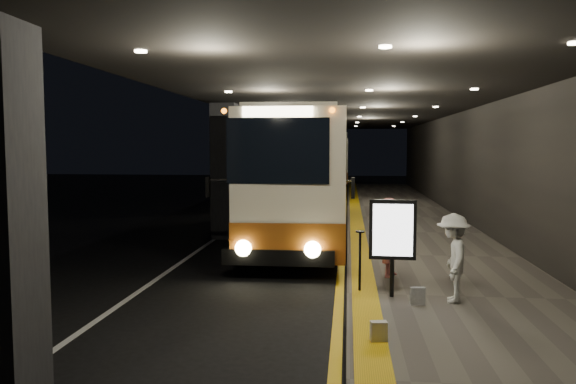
{
  "coord_description": "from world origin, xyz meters",
  "views": [
    {
      "loc": [
        2.5,
        -13.98,
        3.0
      ],
      "look_at": [
        0.78,
        2.07,
        1.7
      ],
      "focal_mm": 35.0,
      "sensor_mm": 36.0,
      "label": 1
    }
  ],
  "objects_px": {
    "passenger_boarding": "(391,237)",
    "bag_plain": "(379,331)",
    "stanchion_post": "(360,261)",
    "coach_second": "(319,165)",
    "coach_main": "(301,182)",
    "bag_polka": "(418,296)",
    "info_sign": "(393,232)",
    "coach_third": "(328,163)",
    "passenger_waiting_white": "(453,258)"
  },
  "relations": [
    {
      "from": "coach_main",
      "to": "passenger_boarding",
      "type": "distance_m",
      "value": 6.39
    },
    {
      "from": "coach_second",
      "to": "passenger_waiting_white",
      "type": "distance_m",
      "value": 23.48
    },
    {
      "from": "info_sign",
      "to": "stanchion_post",
      "type": "distance_m",
      "value": 0.97
    },
    {
      "from": "bag_polka",
      "to": "stanchion_post",
      "type": "xyz_separation_m",
      "value": [
        -1.02,
        0.86,
        0.44
      ]
    },
    {
      "from": "passenger_boarding",
      "to": "info_sign",
      "type": "bearing_deg",
      "value": -171.01
    },
    {
      "from": "bag_polka",
      "to": "stanchion_post",
      "type": "relative_size",
      "value": 0.27
    },
    {
      "from": "coach_main",
      "to": "bag_polka",
      "type": "xyz_separation_m",
      "value": [
        2.79,
        -8.08,
        -1.56
      ]
    },
    {
      "from": "coach_third",
      "to": "passenger_boarding",
      "type": "distance_m",
      "value": 32.42
    },
    {
      "from": "passenger_waiting_white",
      "to": "bag_plain",
      "type": "relative_size",
      "value": 5.43
    },
    {
      "from": "bag_plain",
      "to": "passenger_waiting_white",
      "type": "bearing_deg",
      "value": 57.54
    },
    {
      "from": "coach_third",
      "to": "passenger_waiting_white",
      "type": "xyz_separation_m",
      "value": [
        3.49,
        -34.29,
        -0.76
      ]
    },
    {
      "from": "coach_second",
      "to": "info_sign",
      "type": "relative_size",
      "value": 6.95
    },
    {
      "from": "coach_main",
      "to": "info_sign",
      "type": "distance_m",
      "value": 7.96
    },
    {
      "from": "bag_polka",
      "to": "info_sign",
      "type": "xyz_separation_m",
      "value": [
        -0.43,
        0.49,
        1.1
      ]
    },
    {
      "from": "bag_polka",
      "to": "bag_plain",
      "type": "xyz_separation_m",
      "value": [
        -0.8,
        -2.03,
        -0.01
      ]
    },
    {
      "from": "passenger_waiting_white",
      "to": "bag_polka",
      "type": "height_order",
      "value": "passenger_waiting_white"
    },
    {
      "from": "passenger_boarding",
      "to": "bag_plain",
      "type": "height_order",
      "value": "passenger_boarding"
    },
    {
      "from": "bag_plain",
      "to": "stanchion_post",
      "type": "height_order",
      "value": "stanchion_post"
    },
    {
      "from": "passenger_boarding",
      "to": "passenger_waiting_white",
      "type": "xyz_separation_m",
      "value": [
        0.98,
        -1.97,
        -0.05
      ]
    },
    {
      "from": "passenger_boarding",
      "to": "info_sign",
      "type": "relative_size",
      "value": 0.93
    },
    {
      "from": "coach_second",
      "to": "info_sign",
      "type": "bearing_deg",
      "value": -80.1
    },
    {
      "from": "coach_main",
      "to": "passenger_boarding",
      "type": "bearing_deg",
      "value": -68.93
    },
    {
      "from": "coach_second",
      "to": "stanchion_post",
      "type": "relative_size",
      "value": 10.86
    },
    {
      "from": "passenger_boarding",
      "to": "bag_polka",
      "type": "bearing_deg",
      "value": -159.47
    },
    {
      "from": "coach_main",
      "to": "passenger_boarding",
      "type": "height_order",
      "value": "coach_main"
    },
    {
      "from": "passenger_waiting_white",
      "to": "coach_second",
      "type": "bearing_deg",
      "value": -163.86
    },
    {
      "from": "passenger_waiting_white",
      "to": "stanchion_post",
      "type": "bearing_deg",
      "value": -102.12
    },
    {
      "from": "passenger_boarding",
      "to": "coach_main",
      "type": "bearing_deg",
      "value": 35.35
    },
    {
      "from": "coach_second",
      "to": "bag_plain",
      "type": "bearing_deg",
      "value": -81.58
    },
    {
      "from": "bag_plain",
      "to": "bag_polka",
      "type": "bearing_deg",
      "value": 68.4
    },
    {
      "from": "coach_third",
      "to": "stanchion_post",
      "type": "xyz_separation_m",
      "value": [
        1.8,
        -33.7,
        -0.98
      ]
    },
    {
      "from": "passenger_waiting_white",
      "to": "coach_third",
      "type": "bearing_deg",
      "value": -167.06
    },
    {
      "from": "passenger_waiting_white",
      "to": "bag_polka",
      "type": "xyz_separation_m",
      "value": [
        -0.66,
        -0.27,
        -0.66
      ]
    },
    {
      "from": "coach_second",
      "to": "stanchion_post",
      "type": "distance_m",
      "value": 22.7
    },
    {
      "from": "coach_second",
      "to": "stanchion_post",
      "type": "bearing_deg",
      "value": -81.5
    },
    {
      "from": "coach_main",
      "to": "stanchion_post",
      "type": "bearing_deg",
      "value": -78.12
    },
    {
      "from": "coach_main",
      "to": "bag_polka",
      "type": "relative_size",
      "value": 39.6
    },
    {
      "from": "coach_second",
      "to": "info_sign",
      "type": "distance_m",
      "value": 23.11
    },
    {
      "from": "info_sign",
      "to": "bag_polka",
      "type": "bearing_deg",
      "value": -47.05
    },
    {
      "from": "stanchion_post",
      "to": "passenger_waiting_white",
      "type": "bearing_deg",
      "value": -19.25
    },
    {
      "from": "bag_plain",
      "to": "stanchion_post",
      "type": "relative_size",
      "value": 0.25
    },
    {
      "from": "coach_third",
      "to": "passenger_waiting_white",
      "type": "height_order",
      "value": "coach_third"
    },
    {
      "from": "stanchion_post",
      "to": "bag_polka",
      "type": "bearing_deg",
      "value": -40.11
    },
    {
      "from": "coach_main",
      "to": "bag_polka",
      "type": "distance_m",
      "value": 8.69
    },
    {
      "from": "passenger_boarding",
      "to": "info_sign",
      "type": "xyz_separation_m",
      "value": [
        -0.1,
        -1.75,
        0.39
      ]
    },
    {
      "from": "coach_second",
      "to": "passenger_waiting_white",
      "type": "height_order",
      "value": "coach_second"
    },
    {
      "from": "coach_second",
      "to": "bag_polka",
      "type": "bearing_deg",
      "value": -79.21
    },
    {
      "from": "coach_main",
      "to": "bag_plain",
      "type": "bearing_deg",
      "value": -80.77
    },
    {
      "from": "passenger_boarding",
      "to": "bag_polka",
      "type": "height_order",
      "value": "passenger_boarding"
    },
    {
      "from": "coach_main",
      "to": "stanchion_post",
      "type": "relative_size",
      "value": 10.55
    }
  ]
}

